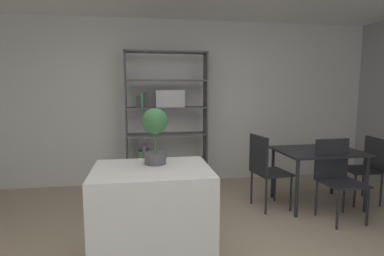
% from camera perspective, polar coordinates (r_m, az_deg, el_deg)
% --- Properties ---
extents(back_partition, '(7.11, 0.06, 2.67)m').
position_cam_1_polar(back_partition, '(5.14, -4.47, 4.68)').
color(back_partition, silver).
rests_on(back_partition, ground_plane).
extents(kitchen_island, '(1.00, 0.78, 0.90)m').
position_cam_1_polar(kitchen_island, '(2.82, -7.30, -16.22)').
color(kitchen_island, white).
rests_on(kitchen_island, ground_plane).
extents(potted_plant_on_island, '(0.23, 0.23, 0.50)m').
position_cam_1_polar(potted_plant_on_island, '(2.76, -6.88, -0.35)').
color(potted_plant_on_island, '#4C4C51').
rests_on(potted_plant_on_island, kitchen_island).
extents(open_bookshelf, '(1.26, 0.30, 2.13)m').
position_cam_1_polar(open_bookshelf, '(4.83, -5.30, 1.58)').
color(open_bookshelf, '#4C4C51').
rests_on(open_bookshelf, ground_plane).
extents(dining_table, '(1.07, 0.82, 0.76)m').
position_cam_1_polar(dining_table, '(4.48, 22.26, -4.81)').
color(dining_table, '#232328').
rests_on(dining_table, ground_plane).
extents(dining_chair_island_side, '(0.48, 0.49, 0.97)m').
position_cam_1_polar(dining_chair_island_side, '(4.14, 13.32, -6.77)').
color(dining_chair_island_side, '#232328').
rests_on(dining_chair_island_side, ground_plane).
extents(dining_chair_window_side, '(0.47, 0.50, 0.90)m').
position_cam_1_polar(dining_chair_window_side, '(4.93, 29.73, -5.73)').
color(dining_chair_window_side, '#232328').
rests_on(dining_chair_window_side, ground_plane).
extents(dining_chair_near, '(0.48, 0.48, 0.96)m').
position_cam_1_polar(dining_chair_near, '(4.15, 25.21, -7.44)').
color(dining_chair_near, '#232328').
rests_on(dining_chair_near, ground_plane).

